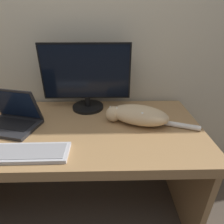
% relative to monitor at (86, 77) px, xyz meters
% --- Properties ---
extents(wall_back, '(6.40, 0.06, 2.60)m').
position_rel_monitor_xyz_m(wall_back, '(-0.11, 0.18, 0.33)').
color(wall_back, beige).
rests_on(wall_back, ground_plane).
extents(desk, '(1.68, 0.77, 0.73)m').
position_rel_monitor_xyz_m(desk, '(-0.11, -0.27, -0.38)').
color(desk, '#A37A4C').
rests_on(desk, ground_plane).
extents(monitor, '(0.62, 0.23, 0.47)m').
position_rel_monitor_xyz_m(monitor, '(0.00, 0.00, 0.00)').
color(monitor, black).
rests_on(monitor, desk).
extents(laptop, '(0.37, 0.30, 0.24)m').
position_rel_monitor_xyz_m(laptop, '(-0.44, -0.25, -0.19)').
color(laptop, '#232326').
rests_on(laptop, desk).
extents(external_keyboard, '(0.43, 0.15, 0.02)m').
position_rel_monitor_xyz_m(external_keyboard, '(-0.26, -0.53, -0.22)').
color(external_keyboard, '#BCBCC1').
rests_on(external_keyboard, desk).
extents(cat, '(0.57, 0.29, 0.12)m').
position_rel_monitor_xyz_m(cat, '(0.34, -0.23, -0.17)').
color(cat, '#D1B284').
rests_on(cat, desk).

